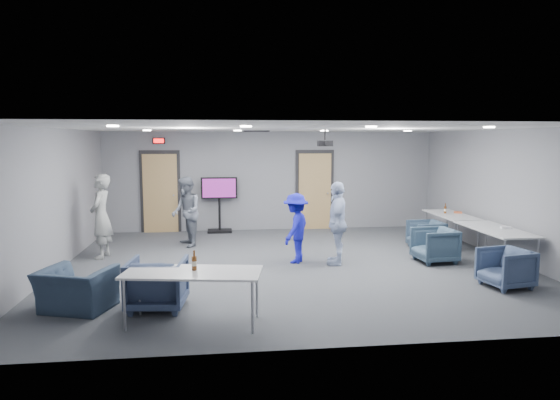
{
  "coord_description": "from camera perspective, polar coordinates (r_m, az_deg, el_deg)",
  "views": [
    {
      "loc": [
        -1.41,
        -9.61,
        2.49
      ],
      "look_at": [
        -0.14,
        0.88,
        1.2
      ],
      "focal_mm": 32.0,
      "sensor_mm": 36.0,
      "label": 1
    }
  ],
  "objects": [
    {
      "name": "wrapper",
      "position": [
        10.85,
        24.42,
        -2.88
      ],
      "size": [
        0.22,
        0.17,
        0.04
      ],
      "primitive_type": "cube",
      "rotation": [
        0.0,
        0.0,
        -0.22
      ],
      "color": "silver",
      "rests_on": "table_right_b"
    },
    {
      "name": "ceiling",
      "position": [
        9.71,
        1.48,
        8.2
      ],
      "size": [
        9.0,
        9.0,
        0.0
      ],
      "primitive_type": "plane",
      "rotation": [
        3.14,
        0.0,
        0.0
      ],
      "color": "silver",
      "rests_on": "wall_back"
    },
    {
      "name": "door_right",
      "position": [
        13.88,
        3.98,
        1.06
      ],
      "size": [
        1.06,
        0.17,
        2.24
      ],
      "color": "black",
      "rests_on": "wall_back"
    },
    {
      "name": "hvac_diffuser",
      "position": [
        12.44,
        -2.72,
        7.85
      ],
      "size": [
        0.6,
        0.6,
        0.03
      ],
      "primitive_type": "cube",
      "color": "black",
      "rests_on": "ceiling"
    },
    {
      "name": "tv_stand",
      "position": [
        13.46,
        -6.95,
        -0.14
      ],
      "size": [
        0.97,
        0.46,
        1.48
      ],
      "color": "black",
      "rests_on": "floor"
    },
    {
      "name": "chair_front_a",
      "position": [
        7.65,
        -13.85,
        -9.25
      ],
      "size": [
        0.89,
        0.91,
        0.76
      ],
      "primitive_type": "imported",
      "rotation": [
        0.0,
        0.0,
        3.04
      ],
      "color": "#3B4866",
      "rests_on": "floor"
    },
    {
      "name": "person_b",
      "position": [
        11.78,
        -10.68,
        -1.32
      ],
      "size": [
        0.83,
        0.94,
        1.64
      ],
      "primitive_type": "imported",
      "rotation": [
        0.0,
        0.0,
        -1.27
      ],
      "color": "slate",
      "rests_on": "floor"
    },
    {
      "name": "downlights",
      "position": [
        9.71,
        1.48,
        8.11
      ],
      "size": [
        6.18,
        3.78,
        0.02
      ],
      "color": "white",
      "rests_on": "ceiling"
    },
    {
      "name": "chair_right_b",
      "position": [
        10.64,
        17.24,
        -4.96
      ],
      "size": [
        0.82,
        0.8,
        0.7
      ],
      "primitive_type": "imported",
      "rotation": [
        0.0,
        0.0,
        -1.5
      ],
      "color": "#35495C",
      "rests_on": "floor"
    },
    {
      "name": "wall_front",
      "position": [
        5.89,
        7.13,
        -4.24
      ],
      "size": [
        9.0,
        0.02,
        2.7
      ],
      "primitive_type": "cube",
      "color": "slate",
      "rests_on": "floor"
    },
    {
      "name": "bottle_right",
      "position": [
        12.53,
        18.36,
        -1.06
      ],
      "size": [
        0.06,
        0.06,
        0.24
      ],
      "color": "#5E3010",
      "rests_on": "table_right_a"
    },
    {
      "name": "door_left",
      "position": [
        13.73,
        -13.5,
        0.82
      ],
      "size": [
        1.06,
        0.17,
        2.24
      ],
      "color": "black",
      "rests_on": "wall_back"
    },
    {
      "name": "person_a",
      "position": [
        11.1,
        -19.77,
        -1.76
      ],
      "size": [
        0.49,
        0.69,
        1.77
      ],
      "primitive_type": "imported",
      "rotation": [
        0.0,
        0.0,
        -1.67
      ],
      "color": "#939693",
      "rests_on": "floor"
    },
    {
      "name": "person_d",
      "position": [
        10.09,
        1.81,
        -3.23
      ],
      "size": [
        0.89,
        1.05,
        1.41
      ],
      "primitive_type": "imported",
      "rotation": [
        0.0,
        0.0,
        -2.07
      ],
      "color": "#1C1DB6",
      "rests_on": "floor"
    },
    {
      "name": "table_front_left",
      "position": [
        6.86,
        -9.96,
        -8.39
      ],
      "size": [
        1.93,
        1.06,
        0.73
      ],
      "rotation": [
        0.0,
        0.0,
        -0.17
      ],
      "color": "silver",
      "rests_on": "floor"
    },
    {
      "name": "exit_sign",
      "position": [
        13.63,
        -13.68,
        6.6
      ],
      "size": [
        0.32,
        0.08,
        0.16
      ],
      "color": "black",
      "rests_on": "wall_back"
    },
    {
      "name": "person_c",
      "position": [
        10.0,
        6.58,
        -2.64
      ],
      "size": [
        0.65,
        1.05,
        1.66
      ],
      "primitive_type": "imported",
      "rotation": [
        0.0,
        0.0,
        -1.84
      ],
      "color": "silver",
      "rests_on": "floor"
    },
    {
      "name": "snack_box",
      "position": [
        12.68,
        19.66,
        -1.33
      ],
      "size": [
        0.22,
        0.18,
        0.04
      ],
      "primitive_type": "cube",
      "rotation": [
        0.0,
        0.0,
        -0.39
      ],
      "color": "#BD552F",
      "rests_on": "table_right_a"
    },
    {
      "name": "table_right_b",
      "position": [
        10.79,
        23.36,
        -3.22
      ],
      "size": [
        0.81,
        1.95,
        0.73
      ],
      "rotation": [
        0.0,
        0.0,
        1.57
      ],
      "color": "silver",
      "rests_on": "floor"
    },
    {
      "name": "wall_back",
      "position": [
        13.73,
        -0.97,
        2.19
      ],
      "size": [
        9.0,
        0.02,
        2.7
      ],
      "primitive_type": "cube",
      "color": "slate",
      "rests_on": "floor"
    },
    {
      "name": "wall_left",
      "position": [
        10.15,
        -24.55,
        -0.12
      ],
      "size": [
        0.02,
        8.0,
        2.7
      ],
      "primitive_type": "cube",
      "color": "slate",
      "rests_on": "floor"
    },
    {
      "name": "chair_front_b",
      "position": [
        7.96,
        -22.24,
        -9.44
      ],
      "size": [
        1.18,
        1.1,
        0.63
      ],
      "primitive_type": "imported",
      "rotation": [
        0.0,
        0.0,
        2.82
      ],
      "color": "#324156",
      "rests_on": "floor"
    },
    {
      "name": "wall_right",
      "position": [
        11.34,
        24.58,
        0.56
      ],
      "size": [
        0.02,
        8.0,
        2.7
      ],
      "primitive_type": "cube",
      "color": "slate",
      "rests_on": "floor"
    },
    {
      "name": "floor",
      "position": [
        10.02,
        1.43,
        -7.42
      ],
      "size": [
        9.0,
        9.0,
        0.0
      ],
      "primitive_type": "plane",
      "color": "#3D4146",
      "rests_on": "ground"
    },
    {
      "name": "projector",
      "position": [
        10.86,
        5.17,
        6.49
      ],
      "size": [
        0.32,
        0.31,
        0.35
      ],
      "rotation": [
        0.0,
        0.0,
        -0.06
      ],
      "color": "black",
      "rests_on": "ceiling"
    },
    {
      "name": "table_right_a",
      "position": [
        12.45,
        18.97,
        -1.77
      ],
      "size": [
        0.72,
        1.72,
        0.73
      ],
      "rotation": [
        0.0,
        0.0,
        1.57
      ],
      "color": "silver",
      "rests_on": "floor"
    },
    {
      "name": "chair_right_c",
      "position": [
        9.29,
        24.37,
        -7.1
      ],
      "size": [
        0.84,
        0.83,
        0.66
      ],
      "primitive_type": "imported",
      "rotation": [
        0.0,
        0.0,
        -1.39
      ],
      "color": "#3E4D6C",
      "rests_on": "floor"
    },
    {
      "name": "chair_right_a",
      "position": [
        11.86,
        16.32,
        -3.85
      ],
      "size": [
        0.73,
        0.71,
        0.65
      ],
      "primitive_type": "imported",
      "rotation": [
        0.0,
        0.0,
        -1.54
      ],
      "color": "#324457",
      "rests_on": "floor"
    },
    {
      "name": "bottle_front",
      "position": [
        6.88,
        -9.77,
        -7.1
      ],
      "size": [
        0.07,
        0.07,
        0.27
      ],
      "color": "#5E3010",
      "rests_on": "table_front_left"
    }
  ]
}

